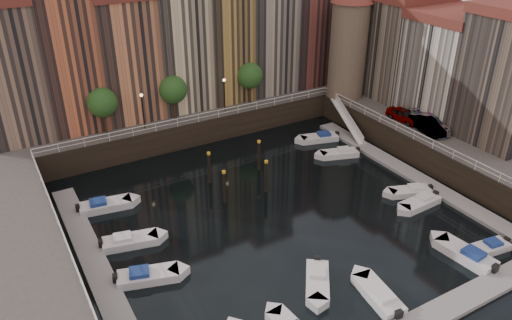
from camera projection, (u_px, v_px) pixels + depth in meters
ground at (271, 211)px, 46.50m from camera, size 200.00×200.00×0.00m
quay_far at (168, 106)px, 65.71m from camera, size 80.00×20.00×3.00m
quay_right at (490, 140)px, 56.63m from camera, size 20.00×36.00×3.00m
dock_left at (99, 274)px, 38.50m from camera, size 2.00×28.00×0.35m
dock_right at (406, 172)px, 52.80m from camera, size 2.00×28.00×0.35m
far_terrace at (195, 35)px, 60.84m from camera, size 48.70×10.30×17.50m
right_terrace at (453, 60)px, 56.63m from camera, size 9.30×24.30×14.00m
corner_tower at (349, 41)px, 61.66m from camera, size 5.20×5.20×13.80m
promenade_trees at (178, 89)px, 56.77m from camera, size 21.20×3.20×5.20m
street_lamps at (185, 97)px, 56.47m from camera, size 10.36×0.36×4.18m
railings at (245, 154)px, 48.47m from camera, size 36.08×34.04×0.52m
gangway at (348, 119)px, 60.81m from camera, size 2.78×8.32×3.73m
mooring_pilings at (240, 172)px, 49.73m from camera, size 6.46×4.73×3.78m
boat_left_2 at (147, 276)px, 37.95m from camera, size 5.03×3.02×1.13m
boat_left_3 at (129, 241)px, 41.82m from camera, size 4.97×2.70×1.11m
boat_left_4 at (104, 205)px, 46.63m from camera, size 5.11×2.49×1.15m
boat_right_0 at (488, 248)px, 41.12m from camera, size 4.21×2.01×0.95m
boat_right_1 at (420, 202)px, 47.14m from camera, size 4.60×1.89×1.05m
boat_right_2 at (411, 191)px, 48.96m from camera, size 4.43×2.92×1.00m
boat_right_3 at (340, 153)px, 56.16m from camera, size 4.60×2.89×1.03m
boat_right_4 at (320, 138)px, 59.75m from camera, size 4.85×2.85×1.09m
boat_near_2 at (379, 295)px, 36.12m from camera, size 2.33×4.96×1.12m
boat_near_3 at (466, 255)px, 40.18m from camera, size 2.37×5.29×1.19m
car_a at (404, 116)px, 57.08m from camera, size 2.03×4.43×1.47m
car_b at (427, 126)px, 54.42m from camera, size 2.63×5.08×1.59m
car_c at (430, 124)px, 54.89m from camera, size 3.20×5.86×1.61m
boat_extra_726 at (317, 281)px, 37.54m from camera, size 3.96×4.57×1.08m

